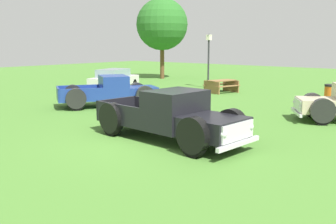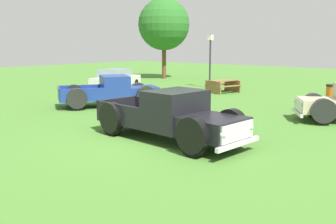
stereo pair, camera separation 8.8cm
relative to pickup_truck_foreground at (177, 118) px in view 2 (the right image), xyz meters
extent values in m
plane|color=#477A2D|center=(-0.61, -0.64, -0.77)|extent=(80.00, 80.00, 0.00)
cube|color=black|center=(1.40, -0.10, -0.08)|extent=(1.69, 1.71, 0.58)
cube|color=silver|center=(2.21, -0.16, -0.08)|extent=(0.16, 1.44, 0.49)
sphere|color=silver|center=(2.24, 0.48, -0.05)|extent=(0.21, 0.21, 0.21)
sphere|color=silver|center=(2.15, -0.79, -0.05)|extent=(0.21, 0.21, 0.21)
cube|color=black|center=(-0.07, 0.00, 0.24)|extent=(1.49, 1.85, 1.21)
cube|color=#8C9EA8|center=(0.58, -0.04, 0.50)|extent=(0.15, 1.52, 0.53)
cube|color=black|center=(-1.85, 0.13, -0.32)|extent=(2.33, 1.91, 0.11)
cube|color=black|center=(-1.79, 0.97, 0.03)|extent=(2.21, 0.24, 0.58)
cube|color=black|center=(-1.91, -0.70, 0.03)|extent=(2.21, 0.24, 0.58)
cube|color=black|center=(-2.91, 0.21, 0.03)|extent=(0.21, 1.76, 0.58)
cylinder|color=black|center=(1.47, 0.78, -0.37)|extent=(0.81, 0.29, 0.80)
cylinder|color=#B7B7BC|center=(1.47, 0.79, -0.37)|extent=(0.34, 0.27, 0.32)
cylinder|color=black|center=(1.47, 0.78, -0.17)|extent=(1.03, 0.37, 1.01)
cylinder|color=black|center=(1.34, -0.98, -0.37)|extent=(0.81, 0.29, 0.80)
cylinder|color=#B7B7BC|center=(1.34, -0.99, -0.37)|extent=(0.34, 0.27, 0.32)
cylinder|color=black|center=(1.34, -0.98, -0.17)|extent=(1.03, 0.37, 1.01)
cylinder|color=black|center=(-2.05, 1.03, -0.37)|extent=(0.81, 0.29, 0.80)
cylinder|color=#B7B7BC|center=(-2.05, 1.04, -0.37)|extent=(0.34, 0.27, 0.32)
cylinder|color=black|center=(-2.05, 1.03, -0.17)|extent=(1.03, 0.37, 1.01)
cylinder|color=black|center=(-2.18, -0.73, -0.37)|extent=(0.81, 0.29, 0.80)
cylinder|color=#B7B7BC|center=(-2.18, -0.74, -0.37)|extent=(0.34, 0.27, 0.32)
cylinder|color=black|center=(-2.18, -0.73, -0.17)|extent=(1.03, 0.37, 1.01)
cube|color=silver|center=(2.26, -0.16, -0.41)|extent=(0.24, 1.92, 0.13)
cube|color=#C6B793|center=(2.19, 6.11, -0.14)|extent=(2.00, 2.01, 0.53)
cube|color=silver|center=(1.56, 5.71, -0.14)|extent=(0.76, 1.14, 0.44)
sphere|color=silver|center=(1.89, 5.23, -0.11)|extent=(0.19, 0.19, 0.19)
sphere|color=silver|center=(1.26, 6.21, -0.11)|extent=(0.19, 0.19, 0.19)
cylinder|color=black|center=(2.62, 5.43, -0.40)|extent=(0.73, 0.57, 0.73)
cylinder|color=#B7B7BC|center=(2.63, 5.42, -0.40)|extent=(0.37, 0.35, 0.29)
cylinder|color=black|center=(2.62, 5.43, -0.22)|extent=(0.92, 0.73, 0.92)
cylinder|color=black|center=(1.75, 6.79, -0.40)|extent=(0.73, 0.57, 0.73)
cylinder|color=#B7B7BC|center=(1.74, 6.80, -0.40)|extent=(0.37, 0.35, 0.29)
cylinder|color=black|center=(1.75, 6.79, -0.22)|extent=(0.92, 0.73, 0.92)
cube|color=silver|center=(1.53, 5.69, -0.44)|extent=(1.03, 1.53, 0.12)
cube|color=navy|center=(-6.02, 4.66, -0.13)|extent=(2.02, 2.01, 0.53)
cube|color=silver|center=(-5.62, 5.29, -0.13)|extent=(1.16, 0.75, 0.45)
sphere|color=silver|center=(-6.14, 5.59, -0.11)|extent=(0.19, 0.19, 0.19)
sphere|color=silver|center=(-5.13, 4.97, -0.11)|extent=(0.19, 0.19, 0.19)
cube|color=navy|center=(-6.73, 3.50, 0.16)|extent=(2.04, 1.92, 1.12)
cube|color=#8C9EA8|center=(-6.42, 4.01, 0.40)|extent=(1.21, 0.77, 0.49)
cube|color=navy|center=(-7.60, 2.10, -0.35)|extent=(2.45, 2.58, 0.10)
cube|color=navy|center=(-8.25, 2.51, -0.04)|extent=(1.14, 1.77, 0.53)
cube|color=navy|center=(-6.94, 1.70, -0.04)|extent=(1.14, 1.77, 0.53)
cube|color=navy|center=(-8.11, 1.27, -0.04)|extent=(1.42, 0.92, 0.53)
cylinder|color=black|center=(-6.71, 5.09, -0.40)|extent=(0.57, 0.74, 0.74)
cylinder|color=#B7B7BC|center=(-6.72, 5.09, -0.40)|extent=(0.35, 0.37, 0.29)
cylinder|color=black|center=(-6.71, 5.09, -0.21)|extent=(0.72, 0.93, 0.93)
cylinder|color=black|center=(-5.32, 4.23, -0.40)|extent=(0.57, 0.74, 0.74)
cylinder|color=#B7B7BC|center=(-5.31, 4.23, -0.40)|extent=(0.35, 0.37, 0.29)
cylinder|color=black|center=(-5.32, 4.23, -0.21)|extent=(0.72, 0.93, 0.93)
cylinder|color=black|center=(-8.42, 2.32, -0.40)|extent=(0.57, 0.74, 0.74)
cylinder|color=#B7B7BC|center=(-8.42, 2.33, -0.40)|extent=(0.35, 0.37, 0.29)
cylinder|color=black|center=(-8.42, 2.32, -0.21)|extent=(0.72, 0.93, 0.93)
cylinder|color=black|center=(-7.03, 1.47, -0.40)|extent=(0.57, 0.74, 0.74)
cylinder|color=#B7B7BC|center=(-7.02, 1.46, -0.40)|extent=(0.35, 0.37, 0.29)
cylinder|color=black|center=(-7.03, 1.47, -0.21)|extent=(0.72, 0.93, 0.93)
cube|color=silver|center=(-5.60, 5.33, -0.44)|extent=(1.56, 1.01, 0.12)
cube|color=silver|center=(-11.87, 8.21, -0.20)|extent=(2.82, 4.35, 0.55)
cube|color=#7F939E|center=(-11.82, 8.08, 0.33)|extent=(2.02, 2.58, 0.51)
cylinder|color=black|center=(-12.99, 9.30, -0.47)|extent=(0.36, 0.62, 0.59)
cylinder|color=black|center=(-11.59, 9.75, -0.47)|extent=(0.36, 0.62, 0.59)
cylinder|color=black|center=(-12.14, 6.68, -0.47)|extent=(0.36, 0.62, 0.59)
cylinder|color=black|center=(-10.74, 7.13, -0.47)|extent=(0.36, 0.62, 0.59)
cube|color=#2D2D33|center=(-7.50, 12.86, -0.64)|extent=(0.36, 0.36, 0.25)
cylinder|color=#2D2D33|center=(-7.50, 12.86, 0.98)|extent=(0.12, 0.12, 2.99)
cube|color=#F2EACC|center=(-7.50, 12.86, 2.65)|extent=(0.28, 0.28, 0.36)
cone|color=#2D2D33|center=(-7.50, 12.86, 2.83)|extent=(0.32, 0.32, 0.14)
cube|color=olive|center=(-5.47, 11.31, -0.02)|extent=(1.26, 1.95, 0.06)
cube|color=olive|center=(-6.04, 11.47, -0.32)|extent=(0.76, 1.81, 0.05)
cube|color=olive|center=(-4.89, 11.15, -0.32)|extent=(0.76, 1.81, 0.05)
cube|color=olive|center=(-5.25, 12.08, -0.39)|extent=(1.37, 0.46, 0.75)
cube|color=olive|center=(-5.68, 10.54, -0.39)|extent=(1.37, 0.46, 0.75)
cylinder|color=orange|center=(1.06, 11.33, -0.34)|extent=(0.56, 0.56, 0.85)
cylinder|color=black|center=(1.06, 11.33, 0.13)|extent=(0.59, 0.59, 0.10)
cylinder|color=brown|center=(-14.59, 16.27, 0.72)|extent=(0.36, 0.36, 2.97)
sphere|color=#286623|center=(-14.59, 16.27, 3.85)|extent=(4.38, 4.38, 4.38)
camera|label=1|loc=(7.20, -9.05, 2.26)|focal=40.98mm
camera|label=2|loc=(7.26, -8.99, 2.26)|focal=40.98mm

